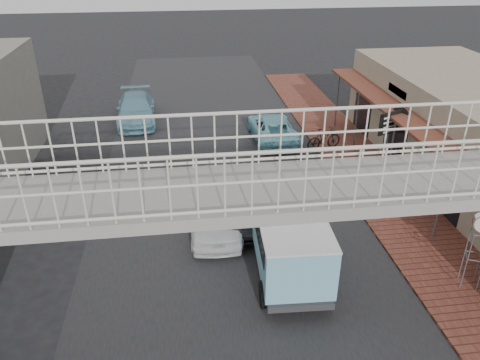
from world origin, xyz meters
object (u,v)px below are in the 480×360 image
object	(u,v)px
angkot_van	(289,235)
motorcycle_near	(376,181)
angkot_curb	(272,128)
arrow_sign	(403,120)
angkot_far	(136,109)
white_hatchback	(215,209)
dark_sedan	(228,196)
motorcycle_far	(324,139)

from	to	relation	value
angkot_van	motorcycle_near	world-z (taller)	angkot_van
angkot_curb	arrow_sign	world-z (taller)	arrow_sign
angkot_curb	angkot_far	bearing A→B (deg)	-28.11
angkot_far	arrow_sign	size ratio (longest dim) A/B	1.61
angkot_far	white_hatchback	bearing A→B (deg)	-76.22
angkot_far	arrow_sign	distance (m)	14.55
dark_sedan	angkot_van	distance (m)	3.97
dark_sedan	motorcycle_far	world-z (taller)	dark_sedan
angkot_curb	white_hatchback	bearing A→B (deg)	64.76
white_hatchback	arrow_sign	size ratio (longest dim) A/B	1.40
white_hatchback	angkot_van	bearing A→B (deg)	-52.17
arrow_sign	angkot_van	bearing A→B (deg)	-159.92
angkot_van	motorcycle_near	distance (m)	6.64
white_hatchback	motorcycle_far	bearing A→B (deg)	49.14
white_hatchback	angkot_curb	distance (m)	8.67
angkot_van	arrow_sign	size ratio (longest dim) A/B	1.46
motorcycle_far	arrow_sign	xyz separation A→B (m)	(2.29, -3.10, 1.97)
dark_sedan	angkot_van	size ratio (longest dim) A/B	1.08
dark_sedan	motorcycle_near	size ratio (longest dim) A/B	3.20
angkot_far	dark_sedan	bearing A→B (deg)	-72.44
angkot_far	motorcycle_far	size ratio (longest dim) A/B	2.76
motorcycle_near	motorcycle_far	world-z (taller)	motorcycle_far
angkot_curb	angkot_far	xyz separation A→B (m)	(-7.10, 3.68, 0.10)
angkot_far	motorcycle_near	bearing A→B (deg)	-46.92
white_hatchback	motorcycle_near	world-z (taller)	white_hatchback
dark_sedan	motorcycle_far	xyz separation A→B (m)	(5.26, 5.30, -0.16)
white_hatchback	motorcycle_far	xyz separation A→B (m)	(5.81, 6.10, -0.10)
angkot_curb	motorcycle_far	xyz separation A→B (m)	(2.21, -1.79, 0.02)
arrow_sign	white_hatchback	bearing A→B (deg)	176.63
angkot_far	arrow_sign	xyz separation A→B (m)	(11.60, -8.57, 1.88)
angkot_curb	motorcycle_near	distance (m)	6.86
motorcycle_far	motorcycle_near	bearing A→B (deg)	177.36
angkot_curb	dark_sedan	bearing A→B (deg)	66.00
motorcycle_far	arrow_sign	size ratio (longest dim) A/B	0.58
angkot_van	angkot_far	bearing A→B (deg)	113.78
motorcycle_far	angkot_far	bearing A→B (deg)	45.37
angkot_van	arrow_sign	xyz separation A→B (m)	(6.10, 5.84, 1.23)
motorcycle_far	arrow_sign	bearing A→B (deg)	-157.78
angkot_curb	angkot_van	xyz separation A→B (m)	(-1.60, -10.73, 0.75)
dark_sedan	motorcycle_near	distance (m)	6.23
motorcycle_far	dark_sedan	bearing A→B (deg)	120.97
angkot_far	angkot_van	bearing A→B (deg)	-72.17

